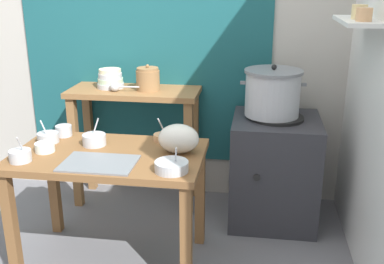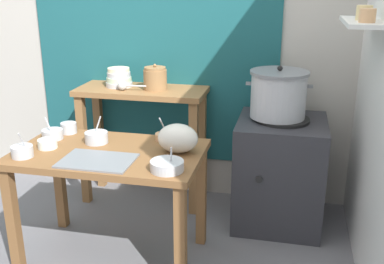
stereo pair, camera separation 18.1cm
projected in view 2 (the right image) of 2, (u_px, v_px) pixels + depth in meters
The scene contains 18 objects.
ground_plane at pixel (134, 260), 2.88m from camera, with size 9.00×9.00×0.00m, color slate.
wall_back at pixel (186, 30), 3.46m from camera, with size 4.40×0.12×2.60m.
prep_table at pixel (110, 168), 2.73m from camera, with size 1.10×0.66×0.72m.
back_shelf_table at pixel (142, 117), 3.47m from camera, with size 0.96×0.40×0.90m.
stove_block at pixel (279, 172), 3.23m from camera, with size 0.60×0.61×0.78m.
steamer_pot at pixel (278, 94), 3.08m from camera, with size 0.44×0.39×0.35m.
clay_pot at pixel (155, 78), 3.35m from camera, with size 0.17×0.17×0.19m.
bowl_stack_enamel at pixel (119, 78), 3.45m from camera, with size 0.20×0.20×0.14m.
ladle at pixel (124, 86), 3.34m from camera, with size 0.30×0.07×0.07m.
serving_tray at pixel (97, 161), 2.53m from camera, with size 0.40×0.28×0.01m, color slate.
plastic_bag at pixel (178, 138), 2.64m from camera, with size 0.24×0.18×0.17m, color silver.
prep_bowl_0 at pixel (52, 134), 2.88m from camera, with size 0.13×0.13×0.14m.
prep_bowl_1 at pixel (96, 137), 2.81m from camera, with size 0.14×0.14×0.17m.
prep_bowl_2 at pixel (167, 165), 2.41m from camera, with size 0.18×0.18×0.14m.
prep_bowl_3 at pixel (164, 136), 2.86m from camera, with size 0.11×0.11×0.15m.
prep_bowl_4 at pixel (22, 151), 2.59m from camera, with size 0.12×0.12×0.16m.
prep_bowl_5 at pixel (47, 143), 2.73m from camera, with size 0.11×0.11×0.05m.
prep_bowl_6 at pixel (69, 128), 2.98m from camera, with size 0.10×0.10×0.07m.
Camera 2 is at (0.89, -2.33, 1.69)m, focal length 42.98 mm.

